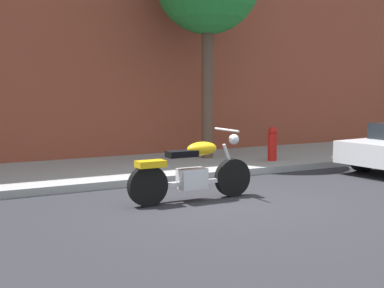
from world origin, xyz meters
name	(u,v)px	position (x,y,z in m)	size (l,w,h in m)	color
ground_plane	(224,200)	(0.00, 0.00, 0.00)	(60.00, 60.00, 0.00)	#28282D
sidewalk	(141,168)	(0.00, 3.36, 0.07)	(19.10, 3.20, 0.14)	#979797
motorcycle	(192,173)	(-0.47, 0.21, 0.45)	(2.15, 0.70, 1.12)	black
fire_hydrant	(272,147)	(2.83, 2.51, 0.46)	(0.20, 0.20, 0.91)	red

